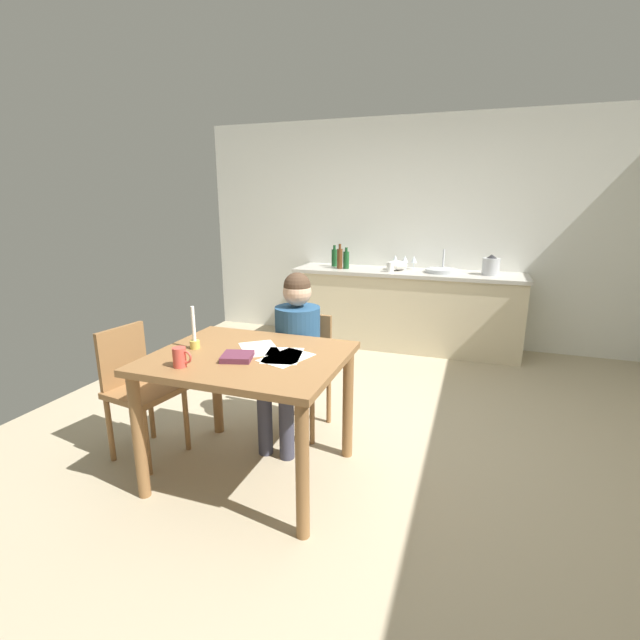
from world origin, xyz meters
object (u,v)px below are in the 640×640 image
Objects in this scene: dining_table at (249,374)px; teacup_on_counter at (391,267)px; bottle_oil at (334,257)px; book_magazine at (237,357)px; bottle_wine_red at (346,260)px; stovetop_kettle at (491,266)px; wine_glass_by_kettle at (405,259)px; wine_glass_back_left at (395,259)px; mixing_bowl at (397,265)px; wine_glass_near_sink at (414,260)px; chair_side_empty at (138,386)px; bottle_vinegar at (340,258)px; candlestick at (194,337)px; person_seated at (294,347)px; coffee_mug at (180,357)px; chair_at_table at (303,367)px; sink_unit at (442,270)px.

teacup_on_counter is (0.31, 2.76, 0.28)m from dining_table.
book_magazine is at bearing -82.60° from bottle_oil.
bottle_wine_red is 1.12× the size of stovetop_kettle.
wine_glass_back_left is at bearing 180.00° from wine_glass_by_kettle.
book_magazine is at bearing -97.86° from wine_glass_by_kettle.
stovetop_kettle reaches higher than wine_glass_by_kettle.
mixing_bowl is (0.57, 0.10, -0.05)m from bottle_wine_red.
dining_table is at bearing 62.15° from book_magazine.
dining_table is at bearing -114.98° from stovetop_kettle.
book_magazine is at bearing -96.57° from teacup_on_counter.
dining_table is at bearing -99.63° from wine_glass_near_sink.
wine_glass_near_sink is at bearing 66.52° from chair_side_empty.
teacup_on_counter reaches higher than dining_table.
wine_glass_near_sink is (-0.84, 0.15, 0.01)m from stovetop_kettle.
candlestick is at bearing -91.23° from bottle_vinegar.
person_seated is 4.51× the size of candlestick.
bottle_oil reaches higher than wine_glass_by_kettle.
wine_glass_near_sink is (0.82, 0.25, -0.01)m from bottle_vinegar.
wine_glass_back_left reaches higher than mixing_bowl.
candlestick is at bearing 110.68° from coffee_mug.
chair_at_table is 3.22× the size of candlestick.
bottle_oil is 0.76m from mixing_bowl.
mixing_bowl is (0.28, 2.24, 0.48)m from chair_at_table.
bottle_wine_red is at bearing 89.67° from coffee_mug.
bottle_wine_red is at bearing -170.09° from mixing_bowl.
wine_glass_by_kettle is at bearing 78.78° from coffee_mug.
book_magazine is (0.23, 0.21, -0.04)m from coffee_mug.
chair_at_table is at bearing 72.96° from coffee_mug.
coffee_mug is at bearing -129.60° from dining_table.
sink_unit is 0.57m from wine_glass_back_left.
bottle_oil is (-0.47, 2.41, 0.33)m from person_seated.
dining_table is 2.85m from bottle_vinegar.
bottle_oil is at bearing 178.01° from stovetop_kettle.
teacup_on_counter is (0.56, 3.06, 0.10)m from coffee_mug.
bottle_oil is at bearing 81.18° from book_magazine.
bottle_vinegar is at bearing 79.68° from chair_side_empty.
sink_unit is at bearing 57.68° from book_magazine.
wine_glass_by_kettle is at bearing 170.93° from stovetop_kettle.
sink_unit is at bearing 15.94° from teacup_on_counter.
bottle_oil is at bearing 91.07° from candlestick.
wine_glass_near_sink is 1.00× the size of wine_glass_by_kettle.
coffee_mug is at bearing -102.90° from wine_glass_near_sink.
person_seated reaches higher than chair_at_table.
bottle_oil reaches higher than bottle_wine_red.
wine_glass_by_kettle is (-0.10, 0.00, 0.00)m from wine_glass_near_sink.
candlestick is (-0.42, -0.57, 0.19)m from person_seated.
person_seated reaches higher than mixing_bowl.
candlestick is 1.03× the size of bottle_oil.
wine_glass_back_left is at bearing 171.90° from stovetop_kettle.
sink_unit reaches higher than wine_glass_near_sink.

